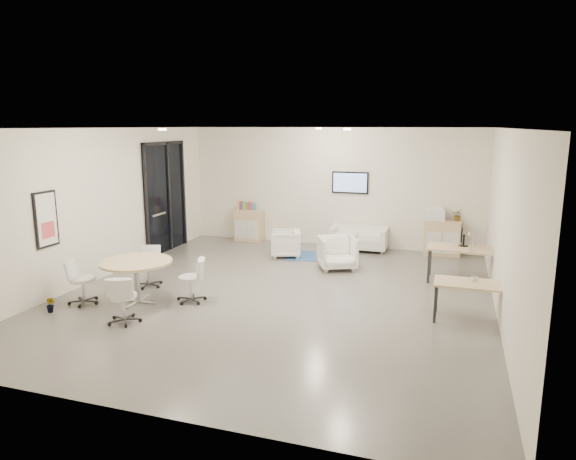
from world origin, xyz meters
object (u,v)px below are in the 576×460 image
Objects in this scene: sideboard_left at (249,225)px; armchair_left at (286,242)px; armchair_right at (337,251)px; desk_front at (474,287)px; sideboard_right at (442,238)px; loveseat at (359,239)px; desk_rear at (463,251)px; round_table at (136,265)px.

armchair_left is at bearing -41.75° from sideboard_left.
armchair_right reaches higher than desk_front.
sideboard_right is at bearing 97.98° from desk_front.
loveseat is at bearing -2.50° from sideboard_left.
loveseat is (-2.12, -0.13, -0.15)m from sideboard_right.
sideboard_left is 3.20m from loveseat.
armchair_left is 1.66m from armchair_right.
sideboard_left is 0.99× the size of sideboard_right.
sideboard_right is at bearing 103.55° from desk_rear.
armchair_right is at bearing 46.26° from armchair_left.
loveseat is at bearing 61.19° from armchair_right.
loveseat is at bearing 121.96° from desk_front.
armchair_left reaches higher than loveseat.
desk_front is at bearing -58.75° from loveseat.
loveseat is at bearing 59.44° from round_table.
armchair_left is at bearing 129.52° from armchair_right.
armchair_right reaches higher than desk_rear.
armchair_left is at bearing 170.04° from desk_rear.
round_table is at bearing -156.45° from armchair_right.
sideboard_right reaches higher than desk_front.
sideboard_left is 5.31m from sideboard_right.
sideboard_right is at bearing -0.12° from sideboard_left.
armchair_left is at bearing -159.79° from sideboard_right.
desk_rear is (5.77, -2.28, 0.22)m from sideboard_left.
loveseat is 1.78× the size of armchair_right.
armchair_left is (-1.63, -1.25, 0.07)m from loveseat.
desk_rear is (2.72, -0.17, 0.25)m from armchair_right.
loveseat is at bearing -176.54° from sideboard_right.
sideboard_left is at bearing 179.88° from sideboard_right.
armchair_left is 5.41m from desk_front.
loveseat is 2.06m from armchair_left.
desk_rear reaches higher than desk_front.
armchair_right is at bearing -94.57° from loveseat.
round_table is at bearing -133.87° from sideboard_right.
desk_front is at bearing -84.07° from desk_rear.
armchair_right is at bearing 139.76° from desk_front.
armchair_left is (1.56, -1.39, -0.08)m from sideboard_left.
armchair_right is at bearing -137.07° from sideboard_right.
round_table is at bearing -170.66° from desk_front.
armchair_right is (-2.26, -2.10, -0.03)m from sideboard_right.
sideboard_left is at bearing 90.17° from round_table.
desk_rear is 2.29m from desk_front.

